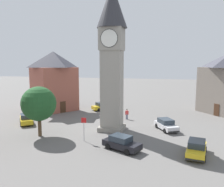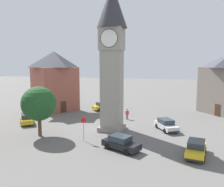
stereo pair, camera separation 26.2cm
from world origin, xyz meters
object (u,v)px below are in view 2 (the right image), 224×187
object	(u,v)px
clock_tower	(112,46)
car_red_corner	(196,149)
car_blue_kerb	(166,125)
car_silver_kerb	(121,143)
building_terrace_right	(55,81)
car_black_far	(103,106)
car_white_side	(27,119)
road_sign	(84,125)
tree	(39,104)
pedestrian	(127,113)

from	to	relation	value
clock_tower	car_red_corner	bearing A→B (deg)	-32.18
car_blue_kerb	car_red_corner	size ratio (longest dim) A/B	1.02
car_silver_kerb	building_terrace_right	distance (m)	24.23
car_blue_kerb	car_black_far	bearing A→B (deg)	139.18
car_silver_kerb	clock_tower	bearing A→B (deg)	112.25
car_white_side	road_sign	distance (m)	12.24
road_sign	tree	bearing A→B (deg)	176.04
car_red_corner	building_terrace_right	size ratio (longest dim) A/B	0.39
clock_tower	car_blue_kerb	bearing A→B (deg)	13.51
pedestrian	tree	bearing A→B (deg)	-129.21
car_white_side	tree	xyz separation A→B (m)	(5.07, -4.56, 3.33)
car_blue_kerb	car_black_far	xyz separation A→B (m)	(-12.17, 10.52, 0.00)
car_silver_kerb	tree	world-z (taller)	tree
clock_tower	car_white_side	xyz separation A→B (m)	(-13.17, -0.23, -10.52)
car_silver_kerb	car_white_side	xyz separation A→B (m)	(-15.94, 6.53, 0.00)
car_silver_kerb	car_black_far	distance (m)	20.52
car_red_corner	car_black_far	xyz separation A→B (m)	(-15.27, 18.69, 0.00)
car_black_far	road_sign	distance (m)	17.73
car_blue_kerb	building_terrace_right	bearing A→B (deg)	158.52
road_sign	clock_tower	bearing A→B (deg)	68.52
car_silver_kerb	car_black_far	world-z (taller)	same
car_silver_kerb	road_sign	bearing A→B (deg)	162.19
car_blue_kerb	car_red_corner	xyz separation A→B (m)	(3.10, -8.17, 0.00)
car_black_far	building_terrace_right	world-z (taller)	building_terrace_right
pedestrian	car_blue_kerb	bearing A→B (deg)	-35.72
car_silver_kerb	car_red_corner	xyz separation A→B (m)	(7.49, 0.30, 0.00)
pedestrian	car_silver_kerb	bearing A→B (deg)	-81.78
car_silver_kerb	car_black_far	size ratio (longest dim) A/B	1.08
car_silver_kerb	pedestrian	bearing A→B (deg)	98.22
pedestrian	road_sign	xyz separation A→B (m)	(-2.94, -11.44, 0.89)
car_red_corner	car_white_side	xyz separation A→B (m)	(-23.43, 6.22, 0.00)
car_white_side	pedestrian	world-z (taller)	pedestrian
car_white_side	tree	distance (m)	7.59
car_black_far	car_white_side	bearing A→B (deg)	-123.20
car_red_corner	car_black_far	bearing A→B (deg)	129.25
car_black_far	building_terrace_right	size ratio (longest dim) A/B	0.37
clock_tower	car_silver_kerb	size ratio (longest dim) A/B	4.34
car_blue_kerb	car_silver_kerb	bearing A→B (deg)	-117.41
car_silver_kerb	building_terrace_right	xyz separation A→B (m)	(-16.75, 16.80, 4.93)
car_white_side	building_terrace_right	xyz separation A→B (m)	(-0.82, 10.27, 4.93)
pedestrian	tree	size ratio (longest dim) A/B	0.27
car_red_corner	tree	world-z (taller)	tree
car_silver_kerb	car_red_corner	distance (m)	7.50
car_red_corner	car_white_side	size ratio (longest dim) A/B	1.01
car_red_corner	building_terrace_right	bearing A→B (deg)	145.77
car_white_side	pedestrian	xyz separation A→B (m)	(14.06, 6.46, 0.25)
clock_tower	road_sign	world-z (taller)	clock_tower
car_red_corner	building_terrace_right	xyz separation A→B (m)	(-24.25, 16.49, 4.93)
car_silver_kerb	road_sign	distance (m)	5.18
tree	pedestrian	bearing A→B (deg)	50.79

